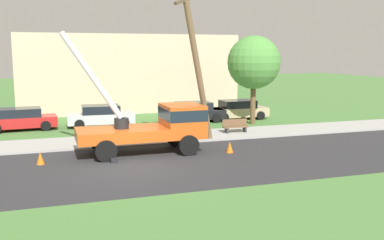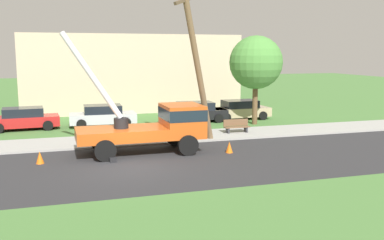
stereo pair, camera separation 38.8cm
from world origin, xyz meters
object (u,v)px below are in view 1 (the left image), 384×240
at_px(utility_truck, 157,124).
at_px(traffic_cone_ahead, 230,147).
at_px(parked_sedan_silver, 101,116).
at_px(traffic_cone_behind, 40,158).
at_px(parked_sedan_tan, 238,110).
at_px(roadside_tree_near, 254,63).
at_px(leaning_utility_pole, 196,62).
at_px(parked_sedan_red, 21,119).
at_px(parked_sedan_black, 193,112).
at_px(park_bench, 235,126).

height_order(utility_truck, traffic_cone_ahead, utility_truck).
bearing_deg(traffic_cone_ahead, parked_sedan_silver, 117.29).
xyz_separation_m(traffic_cone_behind, parked_sedan_tan, (13.85, 9.62, 0.43)).
height_order(traffic_cone_behind, parked_sedan_silver, parked_sedan_silver).
bearing_deg(roadside_tree_near, leaning_utility_pole, -138.84).
xyz_separation_m(traffic_cone_ahead, traffic_cone_behind, (-8.95, 0.48, 0.00)).
bearing_deg(parked_sedan_silver, parked_sedan_red, 179.53).
xyz_separation_m(traffic_cone_ahead, parked_sedan_tan, (4.90, 10.10, 0.43)).
height_order(utility_truck, traffic_cone_behind, utility_truck).
distance_m(parked_sedan_black, parked_sedan_tan, 3.54).
distance_m(traffic_cone_behind, parked_sedan_tan, 16.87).
height_order(traffic_cone_ahead, roadside_tree_near, roadside_tree_near).
bearing_deg(parked_sedan_black, park_bench, -80.00).
height_order(traffic_cone_behind, parked_sedan_red, parked_sedan_red).
bearing_deg(traffic_cone_ahead, parked_sedan_tan, 64.11).
bearing_deg(parked_sedan_silver, parked_sedan_black, -1.08).
height_order(traffic_cone_ahead, traffic_cone_behind, same).
relative_size(utility_truck, parked_sedan_black, 1.52).
xyz_separation_m(parked_sedan_red, parked_sedan_tan, (15.14, 0.03, 0.00)).
distance_m(traffic_cone_ahead, parked_sedan_tan, 11.24).
bearing_deg(utility_truck, parked_sedan_red, 127.89).
bearing_deg(parked_sedan_red, leaning_utility_pole, -38.88).
height_order(parked_sedan_tan, roadside_tree_near, roadside_tree_near).
distance_m(leaning_utility_pole, traffic_cone_ahead, 4.97).
bearing_deg(parked_sedan_silver, roadside_tree_near, -13.09).
bearing_deg(traffic_cone_ahead, leaning_utility_pole, 109.34).
height_order(parked_sedan_silver, roadside_tree_near, roadside_tree_near).
xyz_separation_m(parked_sedan_red, parked_sedan_silver, (5.06, -0.04, 0.00)).
distance_m(traffic_cone_ahead, roadside_tree_near, 9.97).
relative_size(parked_sedan_red, parked_sedan_silver, 1.01).
xyz_separation_m(traffic_cone_behind, park_bench, (11.26, 4.10, 0.18)).
bearing_deg(traffic_cone_behind, parked_sedan_silver, 68.46).
height_order(parked_sedan_red, park_bench, parked_sedan_red).
bearing_deg(utility_truck, parked_sedan_tan, 46.83).
height_order(parked_sedan_black, roadside_tree_near, roadside_tree_near).
bearing_deg(utility_truck, park_bench, 30.18).
xyz_separation_m(traffic_cone_ahead, park_bench, (2.31, 4.58, 0.18)).
relative_size(traffic_cone_ahead, parked_sedan_silver, 0.13).
bearing_deg(parked_sedan_red, roadside_tree_near, -8.97).
bearing_deg(traffic_cone_behind, roadside_tree_near, 27.32).
height_order(utility_truck, parked_sedan_red, utility_truck).
height_order(leaning_utility_pole, parked_sedan_silver, leaning_utility_pole).
relative_size(parked_sedan_tan, park_bench, 2.77).
distance_m(traffic_cone_ahead, parked_sedan_red, 14.37).
height_order(parked_sedan_silver, park_bench, parked_sedan_silver).
bearing_deg(park_bench, roadside_tree_near, 49.27).
relative_size(utility_truck, parked_sedan_red, 1.50).
xyz_separation_m(parked_sedan_tan, park_bench, (-2.59, -5.52, -0.25)).
relative_size(leaning_utility_pole, roadside_tree_near, 1.43).
height_order(utility_truck, park_bench, utility_truck).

